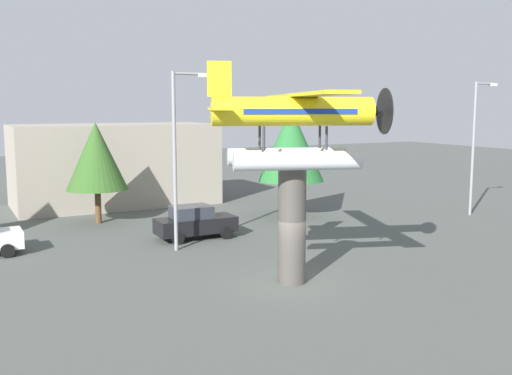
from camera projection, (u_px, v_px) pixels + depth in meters
ground_plane at (291, 282)px, 23.40m from camera, size 140.00×140.00×0.00m
display_pedestal at (292, 226)px, 23.08m from camera, size 1.10×1.10×4.58m
floatplane_monument at (296, 124)px, 22.56m from camera, size 7.20×10.18×4.00m
car_mid_black at (195, 222)px, 31.07m from camera, size 4.20×2.02×1.76m
streetlight_primary at (178, 149)px, 28.07m from camera, size 1.84×0.28×8.54m
streetlight_secondary at (476, 139)px, 37.40m from camera, size 1.84×0.28×8.44m
storefront_building at (115, 165)px, 41.70m from camera, size 13.68×6.56×5.68m
tree_east at (96, 156)px, 34.77m from camera, size 3.59×3.59×6.02m
tree_center_back at (291, 145)px, 36.89m from camera, size 4.13×4.13×6.86m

